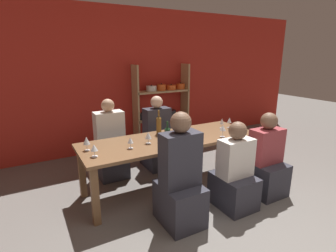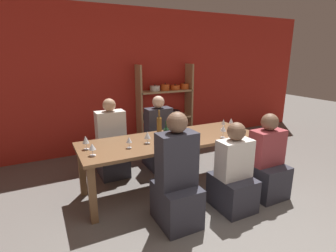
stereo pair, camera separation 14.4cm
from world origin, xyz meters
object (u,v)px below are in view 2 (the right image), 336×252
wine_glass_white_a (147,135)px  wine_glass_empty_b (129,140)px  person_near_a (233,178)px  wine_glass_empty_c (92,147)px  wine_bottle_dark (166,135)px  wine_glass_white_c (223,129)px  person_near_b (177,184)px  wine_glass_empty_a (223,122)px  person_far_b (112,148)px  wine_glass_red_a (86,140)px  person_far_a (159,142)px  cell_phone (192,142)px  dining_table (171,144)px  shelf_unit (166,114)px  wine_bottle_green (159,124)px  wine_glass_white_b (231,121)px  person_near_c (265,166)px

wine_glass_white_a → wine_glass_empty_b: wine_glass_white_a is taller
wine_glass_white_a → person_near_a: size_ratio=0.14×
wine_glass_empty_c → wine_bottle_dark: bearing=-1.6°
wine_glass_empty_b → wine_glass_white_c: 1.30m
person_near_a → person_near_b: person_near_b is taller
wine_glass_empty_a → person_far_b: 1.77m
wine_glass_white_a → wine_glass_red_a: (-0.75, 0.13, 0.01)m
wine_glass_white_a → person_far_a: 1.03m
wine_bottle_dark → cell_phone: wine_bottle_dark is taller
dining_table → cell_phone: 0.32m
wine_glass_white_a → person_near_a: person_near_a is taller
wine_glass_empty_b → person_near_a: bearing=-33.3°
dining_table → person_far_b: (-0.63, 0.78, -0.21)m
shelf_unit → dining_table: bearing=-114.1°
wine_bottle_green → person_far_a: person_far_a is taller
wine_bottle_dark → wine_glass_white_b: wine_bottle_dark is taller
wine_bottle_dark → cell_phone: 0.36m
person_far_b → wine_bottle_green: bearing=138.5°
dining_table → person_near_a: size_ratio=2.27×
wine_glass_white_c → cell_phone: bearing=176.6°
wine_bottle_green → wine_glass_white_a: 0.45m
wine_glass_white_a → person_near_a: 1.18m
shelf_unit → wine_glass_empty_b: bearing=-127.6°
wine_glass_red_a → cell_phone: (1.28, -0.35, -0.11)m
wine_bottle_dark → wine_bottle_green: bearing=76.2°
wine_bottle_green → cell_phone: (0.22, -0.53, -0.13)m
wine_bottle_green → person_far_b: bearing=138.5°
wine_glass_empty_a → person_near_c: (0.09, -0.80, -0.43)m
wine_glass_white_a → person_far_a: (0.52, 0.79, -0.40)m
dining_table → person_near_b: 0.84m
wine_glass_white_b → wine_bottle_dark: bearing=-170.0°
wine_glass_empty_c → person_near_b: 1.03m
wine_glass_empty_a → wine_glass_empty_b: wine_glass_empty_a is taller
wine_glass_red_a → person_far_a: bearing=27.5°
wine_glass_red_a → wine_glass_empty_a: bearing=-0.7°
wine_glass_white_c → person_near_c: bearing=-50.6°
wine_glass_empty_a → wine_glass_empty_b: bearing=-174.1°
person_far_b → wine_glass_white_b: bearing=156.0°
wine_glass_empty_a → cell_phone: size_ratio=0.96×
wine_glass_red_a → wine_glass_white_b: (2.17, -0.05, -0.00)m
cell_phone → wine_glass_empty_c: bearing=175.3°
wine_bottle_green → wine_bottle_dark: (-0.11, -0.46, -0.02)m
wine_glass_white_a → person_far_b: person_far_b is taller
wine_glass_white_a → wine_glass_white_b: wine_glass_white_b is taller
wine_glass_red_a → wine_glass_empty_c: size_ratio=1.18×
wine_glass_empty_b → wine_glass_white_c: bearing=-8.2°
wine_bottle_green → person_near_c: person_near_c is taller
person_near_b → wine_glass_white_a: bearing=93.3°
person_near_a → wine_glass_white_b: bearing=52.9°
shelf_unit → wine_glass_red_a: 2.51m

